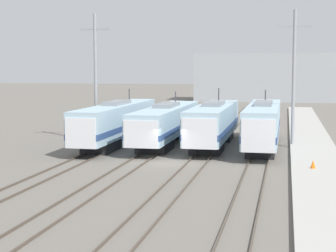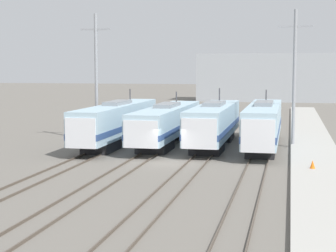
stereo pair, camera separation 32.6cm
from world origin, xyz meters
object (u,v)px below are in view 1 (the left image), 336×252
(locomotive_far_left, at_px, (115,122))
(traffic_cone, at_px, (313,164))
(catenary_tower_left, at_px, (96,75))
(locomotive_center_left, at_px, (166,123))
(catenary_tower_right, at_px, (294,76))
(locomotive_far_right, at_px, (263,125))
(locomotive_center_right, at_px, (213,124))

(locomotive_far_left, bearing_deg, traffic_cone, -31.04)
(catenary_tower_left, bearing_deg, locomotive_far_left, -36.30)
(locomotive_center_left, relative_size, catenary_tower_right, 1.58)
(locomotive_far_left, bearing_deg, catenary_tower_right, 6.53)
(locomotive_far_left, relative_size, locomotive_far_right, 1.06)
(locomotive_far_right, bearing_deg, catenary_tower_right, 32.15)
(locomotive_far_right, bearing_deg, locomotive_far_left, -179.03)
(locomotive_center_right, bearing_deg, locomotive_center_left, 172.16)
(catenary_tower_left, bearing_deg, locomotive_far_right, -5.75)
(locomotive_far_right, bearing_deg, traffic_cone, -70.17)
(locomotive_center_left, height_order, catenary_tower_right, catenary_tower_right)
(locomotive_center_right, xyz_separation_m, locomotive_far_right, (4.60, -0.41, 0.06))
(catenary_tower_left, bearing_deg, locomotive_center_right, -6.03)
(locomotive_center_left, bearing_deg, locomotive_center_right, -7.84)
(locomotive_center_left, bearing_deg, traffic_cone, -42.29)
(locomotive_center_left, xyz_separation_m, locomotive_far_right, (9.21, -1.04, 0.17))
(locomotive_center_left, relative_size, locomotive_far_right, 1.07)
(locomotive_center_right, xyz_separation_m, catenary_tower_left, (-11.77, 1.24, 4.43))
(locomotive_far_left, bearing_deg, catenary_tower_left, 143.70)
(locomotive_center_left, distance_m, catenary_tower_left, 8.51)
(locomotive_center_left, bearing_deg, catenary_tower_left, 175.14)
(locomotive_far_right, height_order, catenary_tower_left, catenary_tower_left)
(locomotive_far_right, relative_size, catenary_tower_left, 1.49)
(catenary_tower_right, bearing_deg, locomotive_center_left, -177.05)
(locomotive_far_right, xyz_separation_m, traffic_cone, (3.93, -10.91, -1.61))
(locomotive_center_right, relative_size, locomotive_far_right, 0.95)
(locomotive_far_left, height_order, traffic_cone, locomotive_far_left)
(locomotive_far_left, height_order, catenary_tower_right, catenary_tower_right)
(traffic_cone, bearing_deg, locomotive_far_left, 148.96)
(locomotive_far_right, relative_size, catenary_tower_right, 1.49)
(locomotive_far_left, xyz_separation_m, locomotive_center_right, (9.21, 0.64, 0.00))
(catenary_tower_left, height_order, catenary_tower_right, same)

